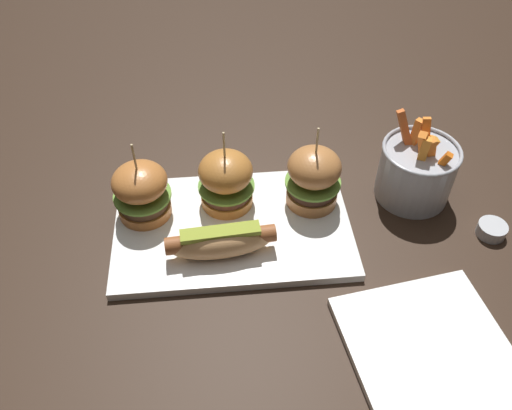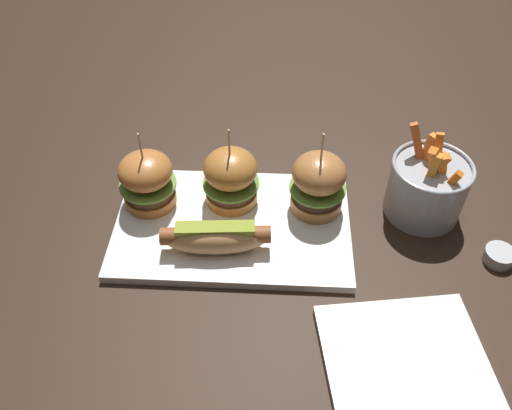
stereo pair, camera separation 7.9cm
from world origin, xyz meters
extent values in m
plane|color=black|center=(0.00, 0.00, 0.00)|extent=(3.00, 3.00, 0.00)
cube|color=white|center=(0.00, 0.00, 0.01)|extent=(0.36, 0.23, 0.01)
ellipsoid|color=tan|center=(-0.02, -0.05, 0.04)|extent=(0.16, 0.06, 0.05)
cylinder|color=brown|center=(-0.02, -0.05, 0.04)|extent=(0.16, 0.04, 0.03)
cube|color=olive|center=(-0.02, -0.05, 0.06)|extent=(0.12, 0.03, 0.01)
cylinder|color=#BA6F34|center=(-0.14, 0.04, 0.02)|extent=(0.08, 0.08, 0.02)
cylinder|color=#4F3321|center=(-0.14, 0.04, 0.04)|extent=(0.08, 0.08, 0.02)
cylinder|color=#6B9E3D|center=(-0.14, 0.04, 0.05)|extent=(0.09, 0.09, 0.00)
ellipsoid|color=#BA6F34|center=(-0.14, 0.04, 0.08)|extent=(0.08, 0.08, 0.05)
cylinder|color=tan|center=(-0.14, 0.04, 0.12)|extent=(0.00, 0.00, 0.06)
cylinder|color=#B87332|center=(-0.01, 0.05, 0.02)|extent=(0.08, 0.08, 0.02)
cylinder|color=#563226|center=(-0.01, 0.05, 0.04)|extent=(0.08, 0.08, 0.02)
cylinder|color=#609338|center=(-0.01, 0.05, 0.05)|extent=(0.09, 0.09, 0.00)
ellipsoid|color=#B87332|center=(-0.01, 0.05, 0.08)|extent=(0.08, 0.08, 0.06)
cylinder|color=tan|center=(-0.01, 0.05, 0.12)|extent=(0.00, 0.00, 0.06)
cylinder|color=#B4723D|center=(0.13, 0.04, 0.02)|extent=(0.08, 0.08, 0.02)
cylinder|color=#44281D|center=(0.13, 0.04, 0.04)|extent=(0.08, 0.08, 0.02)
cylinder|color=#6B9E3D|center=(0.13, 0.04, 0.06)|extent=(0.09, 0.09, 0.00)
ellipsoid|color=#B4723D|center=(0.13, 0.04, 0.09)|extent=(0.08, 0.08, 0.06)
cylinder|color=tan|center=(0.13, 0.04, 0.13)|extent=(0.00, 0.00, 0.06)
cylinder|color=#A8AAB2|center=(0.30, 0.06, 0.05)|extent=(0.12, 0.12, 0.09)
torus|color=#A8AAB2|center=(0.30, 0.06, 0.09)|extent=(0.12, 0.12, 0.01)
cube|color=orange|center=(0.31, 0.05, 0.09)|extent=(0.02, 0.04, 0.06)
cube|color=orange|center=(0.30, 0.06, 0.09)|extent=(0.02, 0.03, 0.08)
cube|color=orange|center=(0.32, 0.03, 0.08)|extent=(0.03, 0.03, 0.06)
cube|color=orange|center=(0.30, 0.05, 0.09)|extent=(0.04, 0.02, 0.07)
cube|color=orange|center=(0.30, 0.06, 0.10)|extent=(0.02, 0.04, 0.09)
cube|color=orange|center=(0.30, 0.05, 0.10)|extent=(0.04, 0.04, 0.08)
cube|color=orange|center=(0.29, 0.08, 0.09)|extent=(0.02, 0.02, 0.08)
cube|color=#D2612B|center=(0.28, 0.08, 0.10)|extent=(0.04, 0.03, 0.09)
cube|color=orange|center=(0.30, 0.04, 0.09)|extent=(0.02, 0.02, 0.08)
cube|color=orange|center=(0.31, 0.05, 0.09)|extent=(0.03, 0.03, 0.07)
cylinder|color=#B7BABF|center=(0.40, -0.04, 0.01)|extent=(0.04, 0.04, 0.02)
cylinder|color=tan|center=(0.40, -0.04, 0.02)|extent=(0.04, 0.04, 0.00)
cube|color=white|center=(0.24, -0.23, 0.01)|extent=(0.23, 0.23, 0.01)
camera|label=1|loc=(-0.02, -0.55, 0.62)|focal=37.15mm
camera|label=2|loc=(0.06, -0.55, 0.62)|focal=37.15mm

